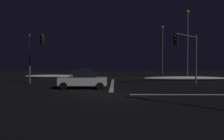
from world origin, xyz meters
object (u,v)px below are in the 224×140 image
at_px(sedan_silver_crossing, 84,80).
at_px(sedan_orange, 88,74).
at_px(sedan_blue, 89,72).
at_px(traffic_signal_nw, 35,49).
at_px(streetlamp_right_far, 162,47).
at_px(sedan_gray, 80,75).
at_px(traffic_signal_ne, 187,49).
at_px(streetlamp_right_near, 187,40).

bearing_deg(sedan_silver_crossing, sedan_orange, 95.45).
height_order(sedan_blue, traffic_signal_nw, traffic_signal_nw).
relative_size(sedan_orange, sedan_blue, 1.00).
height_order(sedan_silver_crossing, streetlamp_right_far, streetlamp_right_far).
relative_size(sedan_blue, traffic_signal_nw, 0.77).
bearing_deg(sedan_gray, sedan_silver_crossing, -79.07).
height_order(sedan_gray, sedan_blue, same).
xyz_separation_m(sedan_gray, streetlamp_right_far, (14.18, 18.67, 4.97)).
bearing_deg(sedan_orange, sedan_gray, -92.45).
height_order(sedan_gray, traffic_signal_ne, traffic_signal_ne).
relative_size(sedan_blue, streetlamp_right_near, 0.46).
xyz_separation_m(sedan_orange, sedan_silver_crossing, (1.32, -13.77, 0.00)).
xyz_separation_m(sedan_blue, streetlamp_right_near, (14.33, -8.32, 4.65)).
bearing_deg(sedan_silver_crossing, sedan_blue, 95.13).
bearing_deg(traffic_signal_ne, sedan_gray, 161.88).
bearing_deg(traffic_signal_nw, streetlamp_right_near, 18.42).
xyz_separation_m(sedan_orange, traffic_signal_nw, (-4.64, -9.21, 3.02)).
bearing_deg(sedan_blue, streetlamp_right_near, -30.13).
bearing_deg(streetlamp_right_near, traffic_signal_nw, -161.58).
distance_m(sedan_silver_crossing, streetlamp_right_far, 29.98).
distance_m(sedan_gray, sedan_silver_crossing, 8.22).
xyz_separation_m(sedan_silver_crossing, traffic_signal_nw, (-5.95, 4.56, 3.02)).
xyz_separation_m(sedan_gray, sedan_silver_crossing, (1.56, -8.07, 0.00)).
relative_size(sedan_gray, streetlamp_right_far, 0.43).
xyz_separation_m(traffic_signal_nw, streetlamp_right_near, (18.57, 6.18, 1.63)).
relative_size(sedan_blue, traffic_signal_ne, 0.78).
height_order(sedan_gray, sedan_orange, same).
xyz_separation_m(sedan_orange, traffic_signal_ne, (11.82, -9.65, 3.04)).
distance_m(sedan_gray, traffic_signal_nw, 6.38).
distance_m(traffic_signal_ne, streetlamp_right_near, 7.13).
bearing_deg(streetlamp_right_near, sedan_orange, 167.74).
relative_size(sedan_silver_crossing, streetlamp_right_near, 0.46).
xyz_separation_m(sedan_blue, traffic_signal_nw, (-4.24, -14.50, 3.02)).
distance_m(sedan_silver_crossing, traffic_signal_ne, 11.69).
bearing_deg(streetlamp_right_far, sedan_blue, -151.80).
bearing_deg(streetlamp_right_near, sedan_gray, -169.33).
height_order(sedan_silver_crossing, streetlamp_right_near, streetlamp_right_near).
bearing_deg(streetlamp_right_far, traffic_signal_nw, -129.93).
relative_size(sedan_silver_crossing, traffic_signal_ne, 0.78).
relative_size(sedan_silver_crossing, streetlamp_right_far, 0.43).
bearing_deg(streetlamp_right_far, streetlamp_right_near, -90.00).
bearing_deg(sedan_gray, sedan_orange, 87.55).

